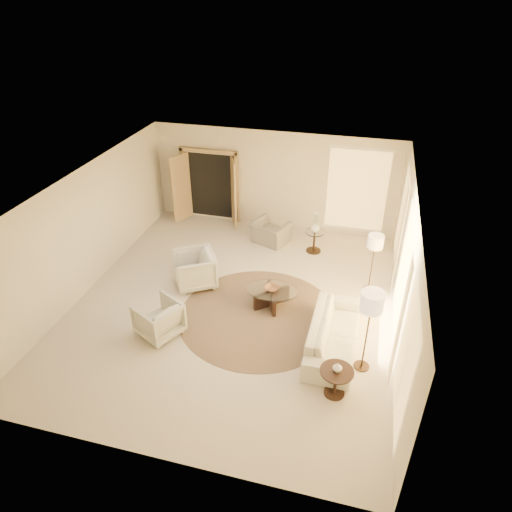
% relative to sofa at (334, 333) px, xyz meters
% --- Properties ---
extents(room, '(7.04, 8.04, 2.83)m').
position_rel_sofa_xyz_m(room, '(-2.30, 0.82, 1.06)').
color(room, beige).
rests_on(room, ground).
extents(windows_right, '(0.10, 6.40, 2.40)m').
position_rel_sofa_xyz_m(windows_right, '(1.15, 0.92, 1.02)').
color(windows_right, '#FFC966').
rests_on(windows_right, room).
extents(window_back_corner, '(1.70, 0.10, 2.40)m').
position_rel_sofa_xyz_m(window_back_corner, '(0.00, 4.77, 1.02)').
color(window_back_corner, '#FFC966').
rests_on(window_back_corner, room).
extents(curtains_right, '(0.06, 5.20, 2.60)m').
position_rel_sofa_xyz_m(curtains_right, '(1.10, 1.82, 0.97)').
color(curtains_right, '#D1B98D').
rests_on(curtains_right, room).
extents(french_doors, '(1.95, 0.66, 2.16)m').
position_rel_sofa_xyz_m(french_doors, '(-4.20, 4.64, 0.73)').
color(french_doors, tan).
rests_on(french_doors, room).
extents(area_rug, '(4.55, 4.55, 0.01)m').
position_rel_sofa_xyz_m(area_rug, '(-1.67, 0.56, -0.33)').
color(area_rug, '#3D2C20').
rests_on(area_rug, room).
extents(sofa, '(0.94, 2.30, 0.67)m').
position_rel_sofa_xyz_m(sofa, '(0.00, 0.00, 0.00)').
color(sofa, beige).
rests_on(sofa, room).
extents(armchair_left, '(1.20, 1.22, 0.93)m').
position_rel_sofa_xyz_m(armchair_left, '(-3.42, 1.33, 0.13)').
color(armchair_left, beige).
rests_on(armchair_left, room).
extents(armchair_right, '(1.04, 1.06, 0.82)m').
position_rel_sofa_xyz_m(armchair_right, '(-3.50, -0.51, 0.08)').
color(armchair_right, beige).
rests_on(armchair_right, room).
extents(accent_chair, '(1.10, 0.91, 0.82)m').
position_rel_sofa_xyz_m(accent_chair, '(-2.15, 3.75, 0.08)').
color(accent_chair, gray).
rests_on(accent_chair, room).
extents(coffee_table, '(1.41, 1.41, 0.43)m').
position_rel_sofa_xyz_m(coffee_table, '(-1.48, 0.99, -0.06)').
color(coffee_table, black).
rests_on(coffee_table, room).
extents(end_table, '(0.59, 0.59, 0.56)m').
position_rel_sofa_xyz_m(end_table, '(0.17, -1.21, 0.05)').
color(end_table, black).
rests_on(end_table, room).
extents(side_table, '(0.52, 0.52, 0.60)m').
position_rel_sofa_xyz_m(side_table, '(-0.91, 3.57, 0.03)').
color(side_table, '#302319').
rests_on(side_table, room).
extents(floor_lamp_near, '(0.36, 0.36, 1.46)m').
position_rel_sofa_xyz_m(floor_lamp_near, '(0.60, 2.15, 0.91)').
color(floor_lamp_near, '#302319').
rests_on(floor_lamp_near, room).
extents(floor_lamp_far, '(0.42, 0.42, 1.74)m').
position_rel_sofa_xyz_m(floor_lamp_far, '(0.60, -0.43, 1.14)').
color(floor_lamp_far, '#302319').
rests_on(floor_lamp_far, room).
extents(bowl, '(0.40, 0.40, 0.08)m').
position_rel_sofa_xyz_m(bowl, '(-1.48, 0.99, 0.13)').
color(bowl, brown).
rests_on(bowl, coffee_table).
extents(end_vase, '(0.18, 0.18, 0.17)m').
position_rel_sofa_xyz_m(end_vase, '(0.17, -1.21, 0.31)').
color(end_vase, silver).
rests_on(end_vase, end_table).
extents(side_vase, '(0.29, 0.29, 0.25)m').
position_rel_sofa_xyz_m(side_vase, '(-0.91, 3.57, 0.39)').
color(side_vase, silver).
rests_on(side_vase, side_table).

